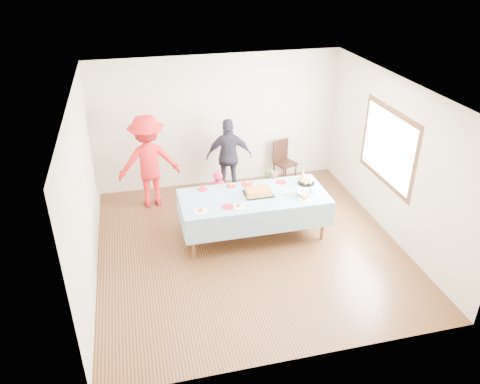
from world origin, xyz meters
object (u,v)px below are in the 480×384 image
object	(u,v)px
birthday_cake	(258,192)
dining_chair	(283,158)
party_table	(254,198)
adult_left	(149,162)

from	to	relation	value
birthday_cake	dining_chair	distance (m)	2.21
party_table	adult_left	world-z (taller)	adult_left
dining_chair	adult_left	bearing A→B (deg)	167.47
birthday_cake	adult_left	bearing A→B (deg)	139.38
party_table	adult_left	bearing A→B (deg)	137.23
party_table	adult_left	size ratio (longest dim) A/B	1.37
birthday_cake	adult_left	xyz separation A→B (m)	(-1.74, 1.49, 0.09)
dining_chair	birthday_cake	bearing A→B (deg)	-140.47
birthday_cake	adult_left	world-z (taller)	adult_left
adult_left	dining_chair	bearing A→B (deg)	-176.31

